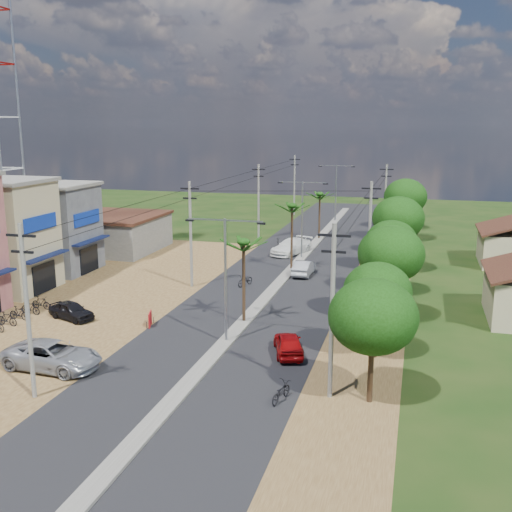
{
  "coord_description": "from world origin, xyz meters",
  "views": [
    {
      "loc": [
        11.31,
        -34.23,
        13.65
      ],
      "look_at": [
        -1.34,
        12.11,
        3.0
      ],
      "focal_mm": 42.0,
      "sensor_mm": 36.0,
      "label": 1
    }
  ],
  "objects_px": {
    "car_silver_mid": "(304,268)",
    "car_white_far": "(291,247)",
    "car_parked_silver": "(53,356)",
    "car_red_near": "(288,344)",
    "moto_rider_east": "(281,393)",
    "car_parked_dark": "(71,311)",
    "roadside_sign": "(150,319)"
  },
  "relations": [
    {
      "from": "car_silver_mid",
      "to": "car_parked_silver",
      "type": "relative_size",
      "value": 0.74
    },
    {
      "from": "car_silver_mid",
      "to": "car_parked_dark",
      "type": "xyz_separation_m",
      "value": [
        -13.57,
        -16.86,
        -0.06
      ]
    },
    {
      "from": "car_white_far",
      "to": "car_parked_dark",
      "type": "height_order",
      "value": "car_white_far"
    },
    {
      "from": "moto_rider_east",
      "to": "car_white_far",
      "type": "bearing_deg",
      "value": -64.91
    },
    {
      "from": "moto_rider_east",
      "to": "car_red_near",
      "type": "bearing_deg",
      "value": -67.34
    },
    {
      "from": "moto_rider_east",
      "to": "roadside_sign",
      "type": "bearing_deg",
      "value": -24.05
    },
    {
      "from": "car_red_near",
      "to": "car_parked_dark",
      "type": "bearing_deg",
      "value": -26.72
    },
    {
      "from": "car_parked_silver",
      "to": "car_parked_dark",
      "type": "height_order",
      "value": "car_parked_silver"
    },
    {
      "from": "car_red_near",
      "to": "car_silver_mid",
      "type": "distance_m",
      "value": 19.53
    },
    {
      "from": "car_parked_dark",
      "to": "moto_rider_east",
      "type": "bearing_deg",
      "value": -96.55
    },
    {
      "from": "car_white_far",
      "to": "car_parked_dark",
      "type": "bearing_deg",
      "value": -90.93
    },
    {
      "from": "car_silver_mid",
      "to": "roadside_sign",
      "type": "xyz_separation_m",
      "value": [
        -7.53,
        -16.76,
        -0.19
      ]
    },
    {
      "from": "car_red_near",
      "to": "car_silver_mid",
      "type": "height_order",
      "value": "car_silver_mid"
    },
    {
      "from": "car_parked_dark",
      "to": "car_red_near",
      "type": "bearing_deg",
      "value": -78.5
    },
    {
      "from": "car_silver_mid",
      "to": "car_parked_dark",
      "type": "bearing_deg",
      "value": 52.45
    },
    {
      "from": "car_parked_silver",
      "to": "car_red_near",
      "type": "bearing_deg",
      "value": -61.99
    },
    {
      "from": "car_red_near",
      "to": "moto_rider_east",
      "type": "distance_m",
      "value": 6.27
    },
    {
      "from": "car_silver_mid",
      "to": "moto_rider_east",
      "type": "relative_size",
      "value": 2.28
    },
    {
      "from": "car_white_far",
      "to": "car_parked_silver",
      "type": "xyz_separation_m",
      "value": [
        -6.68,
        -33.45,
        -0.02
      ]
    },
    {
      "from": "car_parked_silver",
      "to": "roadside_sign",
      "type": "distance_m",
      "value": 8.49
    },
    {
      "from": "car_white_far",
      "to": "car_parked_dark",
      "type": "xyz_separation_m",
      "value": [
        -10.57,
        -25.34,
        -0.18
      ]
    },
    {
      "from": "car_silver_mid",
      "to": "car_parked_dark",
      "type": "height_order",
      "value": "car_silver_mid"
    },
    {
      "from": "car_parked_silver",
      "to": "moto_rider_east",
      "type": "relative_size",
      "value": 3.08
    },
    {
      "from": "car_silver_mid",
      "to": "car_white_far",
      "type": "distance_m",
      "value": 8.99
    },
    {
      "from": "car_parked_silver",
      "to": "roadside_sign",
      "type": "xyz_separation_m",
      "value": [
        2.15,
        8.21,
        -0.29
      ]
    },
    {
      "from": "car_red_near",
      "to": "car_parked_silver",
      "type": "xyz_separation_m",
      "value": [
        -12.43,
        -5.64,
        0.12
      ]
    },
    {
      "from": "car_silver_mid",
      "to": "car_white_far",
      "type": "bearing_deg",
      "value": -69.24
    },
    {
      "from": "car_red_near",
      "to": "car_silver_mid",
      "type": "bearing_deg",
      "value": -100.02
    },
    {
      "from": "roadside_sign",
      "to": "car_red_near",
      "type": "bearing_deg",
      "value": -31.79
    },
    {
      "from": "car_parked_dark",
      "to": "roadside_sign",
      "type": "xyz_separation_m",
      "value": [
        6.04,
        0.1,
        -0.13
      ]
    },
    {
      "from": "car_white_far",
      "to": "moto_rider_east",
      "type": "relative_size",
      "value": 3.04
    },
    {
      "from": "car_white_far",
      "to": "roadside_sign",
      "type": "relative_size",
      "value": 4.75
    }
  ]
}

